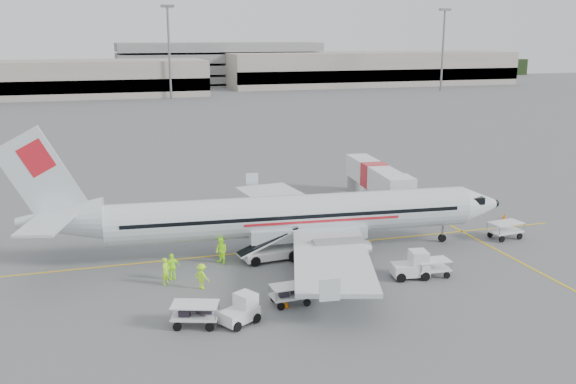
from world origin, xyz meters
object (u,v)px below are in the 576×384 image
at_px(tug_mid, 351,264).
at_px(tug_aft, 239,310).
at_px(tug_fore, 410,265).
at_px(belt_loader, 270,241).
at_px(aircraft, 293,189).
at_px(jet_bridge, 374,184).

xyz_separation_m(tug_mid, tug_aft, (-8.46, -4.71, -0.04)).
bearing_deg(tug_mid, tug_fore, -38.09).
bearing_deg(tug_mid, tug_aft, -169.80).
xyz_separation_m(belt_loader, tug_aft, (-4.33, -9.34, -0.58)).
xyz_separation_m(belt_loader, tug_mid, (4.13, -4.63, -0.55)).
height_order(belt_loader, tug_fore, belt_loader).
height_order(aircraft, tug_mid, aircraft).
xyz_separation_m(jet_bridge, tug_aft, (-17.70, -21.53, -1.08)).
distance_m(jet_bridge, tug_mid, 19.22).
distance_m(aircraft, jet_bridge, 16.11).
bearing_deg(tug_fore, belt_loader, 150.97).
distance_m(tug_fore, tug_mid, 3.85).
xyz_separation_m(belt_loader, tug_fore, (7.77, -5.89, -0.50)).
relative_size(jet_bridge, tug_fore, 6.17).
height_order(jet_bridge, tug_fore, jet_bridge).
xyz_separation_m(aircraft, belt_loader, (-1.99, -1.14, -3.36)).
height_order(tug_fore, tug_mid, tug_fore).
bearing_deg(aircraft, tug_fore, -45.62).
height_order(aircraft, tug_fore, aircraft).
relative_size(aircraft, belt_loader, 6.67).
height_order(aircraft, jet_bridge, aircraft).
relative_size(jet_bridge, tug_aft, 6.83).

